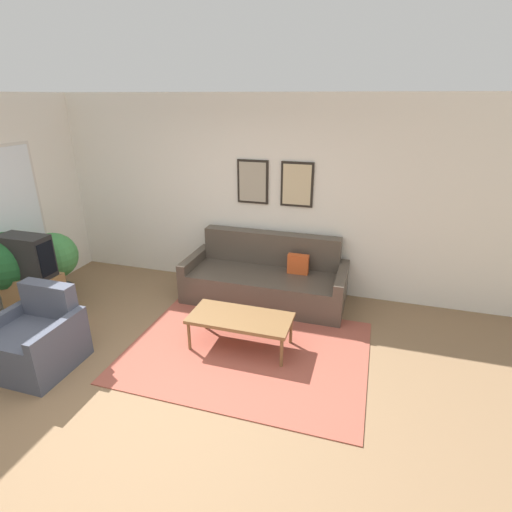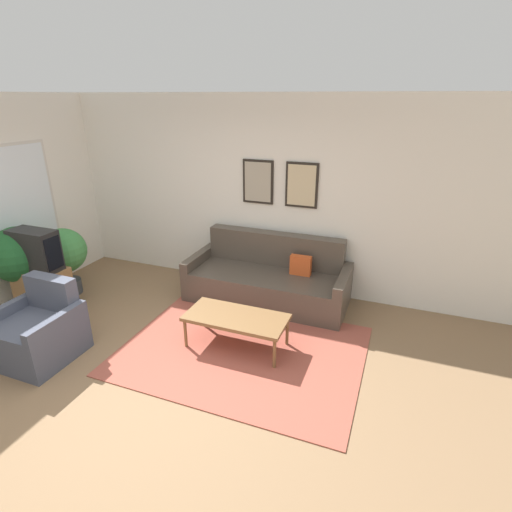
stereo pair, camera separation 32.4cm
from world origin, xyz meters
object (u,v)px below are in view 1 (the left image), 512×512
(coffee_table, at_px, (240,319))
(tv, at_px, (27,256))
(potted_plant_tall, at_px, (9,264))
(couch, at_px, (266,279))
(armchair, at_px, (36,341))

(coffee_table, bearing_deg, tv, -176.15)
(tv, bearing_deg, potted_plant_tall, 178.30)
(tv, distance_m, potted_plant_tall, 0.35)
(couch, height_order, armchair, couch)
(tv, bearing_deg, armchair, -46.07)
(couch, xyz_separation_m, potted_plant_tall, (-2.91, -1.38, 0.43))
(tv, relative_size, potted_plant_tall, 0.54)
(potted_plant_tall, bearing_deg, couch, 25.27)
(potted_plant_tall, bearing_deg, coffee_table, 3.26)
(couch, distance_m, potted_plant_tall, 3.25)
(armchair, bearing_deg, coffee_table, 40.26)
(tv, height_order, potted_plant_tall, tv)
(coffee_table, bearing_deg, armchair, -154.34)
(tv, bearing_deg, couch, 28.09)
(coffee_table, height_order, armchair, armchair)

